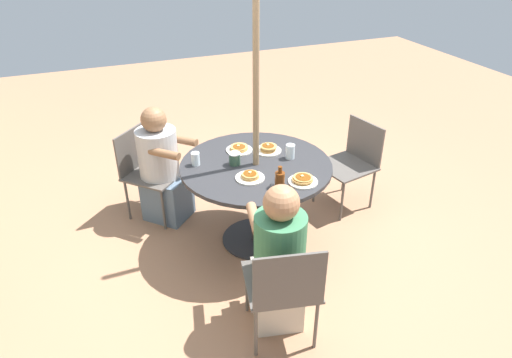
% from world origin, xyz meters
% --- Properties ---
extents(ground_plane, '(12.00, 12.00, 0.00)m').
position_xyz_m(ground_plane, '(0.00, 0.00, 0.00)').
color(ground_plane, '#9E7051').
extents(patio_table, '(1.24, 1.24, 0.77)m').
position_xyz_m(patio_table, '(0.00, 0.00, 0.65)').
color(patio_table, '#28282B').
rests_on(patio_table, ground).
extents(umbrella_pole, '(0.05, 0.05, 2.40)m').
position_xyz_m(umbrella_pole, '(0.00, 0.00, 1.20)').
color(umbrella_pole, '#846B4C').
rests_on(umbrella_pole, ground).
extents(patio_chair_north, '(0.55, 0.55, 0.84)m').
position_xyz_m(patio_chair_north, '(0.23, -1.09, 0.49)').
color(patio_chair_north, '#514C47').
rests_on(patio_chair_north, ground).
extents(patio_chair_east, '(0.66, 0.66, 0.84)m').
position_xyz_m(patio_chair_east, '(0.80, 0.78, 0.49)').
color(patio_chair_east, '#514C47').
rests_on(patio_chair_east, ground).
extents(diner_east, '(0.57, 0.57, 1.10)m').
position_xyz_m(diner_east, '(0.67, 0.66, 0.50)').
color(diner_east, slate).
rests_on(diner_east, ground).
extents(patio_chair_south, '(0.56, 0.56, 0.84)m').
position_xyz_m(patio_chair_south, '(-1.09, 0.24, 0.49)').
color(patio_chair_south, '#514C47').
rests_on(patio_chair_south, ground).
extents(diner_south, '(0.54, 0.42, 1.13)m').
position_xyz_m(diner_south, '(-0.92, 0.20, 0.52)').
color(diner_south, beige).
rests_on(diner_south, ground).
extents(pancake_plate_a, '(0.23, 0.23, 0.06)m').
position_xyz_m(pancake_plate_a, '(-0.20, 0.13, 0.78)').
color(pancake_plate_a, silver).
rests_on(pancake_plate_a, patio_table).
extents(pancake_plate_b, '(0.23, 0.23, 0.05)m').
position_xyz_m(pancake_plate_b, '(0.28, 0.04, 0.78)').
color(pancake_plate_b, silver).
rests_on(pancake_plate_b, patio_table).
extents(pancake_plate_c, '(0.23, 0.23, 0.06)m').
position_xyz_m(pancake_plate_c, '(-0.40, -0.22, 0.78)').
color(pancake_plate_c, silver).
rests_on(pancake_plate_c, patio_table).
extents(pancake_plate_d, '(0.23, 0.23, 0.07)m').
position_xyz_m(pancake_plate_d, '(0.17, -0.18, 0.79)').
color(pancake_plate_d, silver).
rests_on(pancake_plate_d, patio_table).
extents(syrup_bottle, '(0.10, 0.07, 0.17)m').
position_xyz_m(syrup_bottle, '(-0.39, -0.03, 0.83)').
color(syrup_bottle, '#602D0F').
rests_on(syrup_bottle, patio_table).
extents(coffee_cup, '(0.09, 0.09, 0.10)m').
position_xyz_m(coffee_cup, '(0.06, 0.16, 0.82)').
color(coffee_cup, '#33513D').
rests_on(coffee_cup, patio_table).
extents(drinking_glass_a, '(0.07, 0.07, 0.11)m').
position_xyz_m(drinking_glass_a, '(0.17, 0.46, 0.82)').
color(drinking_glass_a, silver).
rests_on(drinking_glass_a, patio_table).
extents(drinking_glass_b, '(0.08, 0.08, 0.12)m').
position_xyz_m(drinking_glass_b, '(-0.01, -0.30, 0.83)').
color(drinking_glass_b, silver).
rests_on(drinking_glass_b, patio_table).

